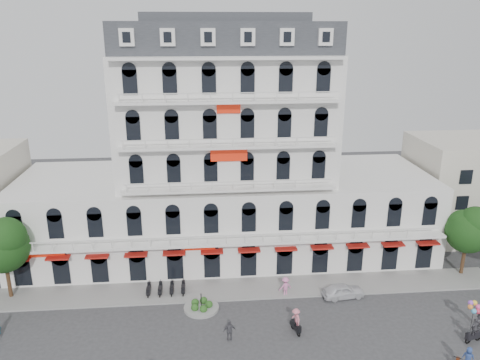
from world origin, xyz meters
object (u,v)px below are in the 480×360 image
parked_car (343,291)px  rider_northeast (475,330)px  rider_east (468,360)px  rider_center (296,320)px  balloon_vendor (477,316)px

parked_car → rider_northeast: (8.62, -7.46, 0.42)m
parked_car → rider_northeast: 11.41m
parked_car → rider_east: (6.13, -10.80, 0.42)m
parked_car → rider_center: size_ratio=1.75×
balloon_vendor → rider_east: bearing=-126.3°
rider_northeast → balloon_vendor: (1.20, 1.69, 0.17)m
rider_northeast → balloon_vendor: size_ratio=0.90×
parked_car → rider_northeast: rider_northeast is taller
parked_car → rider_center: 7.47m
rider_east → balloon_vendor: size_ratio=0.90×
parked_car → rider_center: rider_center is taller
rider_center → balloon_vendor: balloon_vendor is taller
rider_east → rider_northeast: rider_northeast is taller
parked_car → rider_northeast: size_ratio=1.81×
rider_east → balloon_vendor: balloon_vendor is taller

